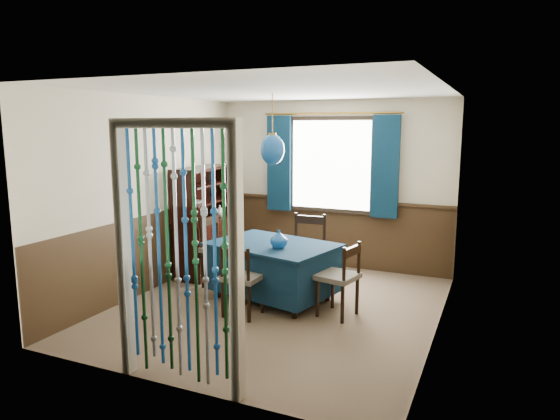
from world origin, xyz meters
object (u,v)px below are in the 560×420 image
at_px(chair_far, 306,249).
at_px(sideboard, 205,235).
at_px(chair_left, 220,249).
at_px(chair_right, 340,277).
at_px(dining_table, 273,267).
at_px(pendant_lamp, 272,149).
at_px(chair_near, 241,278).
at_px(bowl_shelf, 196,202).
at_px(vase_sideboard, 220,210).
at_px(vase_table, 279,240).

height_order(chair_far, sideboard, sideboard).
height_order(chair_left, chair_right, chair_left).
bearing_deg(chair_left, chair_right, 77.15).
height_order(dining_table, chair_right, chair_right).
height_order(chair_right, pendant_lamp, pendant_lamp).
height_order(chair_far, chair_left, chair_far).
bearing_deg(chair_near, sideboard, 136.00).
xyz_separation_m(chair_far, sideboard, (-1.59, 0.03, 0.04)).
bearing_deg(chair_right, chair_near, 126.13).
relative_size(bowl_shelf, vase_sideboard, 1.03).
distance_m(chair_left, chair_right, 1.85).
bearing_deg(chair_near, vase_table, 63.87).
bearing_deg(vase_table, chair_far, 87.82).
bearing_deg(pendant_lamp, chair_left, 166.00).
relative_size(chair_near, chair_right, 0.98).
distance_m(chair_near, vase_table, 0.65).
xyz_separation_m(chair_near, chair_right, (1.01, 0.45, 0.01)).
bearing_deg(dining_table, vase_sideboard, 156.29).
xyz_separation_m(dining_table, pendant_lamp, (0.00, -0.00, 1.43)).
height_order(chair_near, vase_table, vase_table).
relative_size(pendant_lamp, vase_sideboard, 4.29).
height_order(chair_near, chair_left, chair_left).
distance_m(chair_far, chair_left, 1.15).
bearing_deg(pendant_lamp, chair_right, -12.48).
distance_m(chair_far, vase_sideboard, 1.62).
distance_m(chair_near, vase_sideboard, 2.12).
bearing_deg(dining_table, bowl_shelf, 177.26).
relative_size(chair_near, sideboard, 0.54).
xyz_separation_m(chair_right, bowl_shelf, (-2.26, 0.58, 0.63)).
distance_m(sideboard, bowl_shelf, 0.61).
distance_m(dining_table, vase_sideboard, 1.74).
height_order(chair_near, pendant_lamp, pendant_lamp).
bearing_deg(chair_far, dining_table, 69.46).
height_order(chair_near, chair_right, chair_right).
bearing_deg(sideboard, chair_near, -50.97).
height_order(chair_far, bowl_shelf, bowl_shelf).
xyz_separation_m(sideboard, pendant_lamp, (1.40, -0.67, 1.30)).
bearing_deg(chair_left, vase_sideboard, -148.85).
distance_m(chair_right, bowl_shelf, 2.42).
height_order(dining_table, vase_table, vase_table).
bearing_deg(vase_sideboard, pendant_lamp, -36.80).
bearing_deg(dining_table, vase_table, -33.98).
relative_size(dining_table, sideboard, 1.08).
xyz_separation_m(chair_near, pendant_lamp, (0.09, 0.65, 1.40)).
xyz_separation_m(chair_far, vase_table, (-0.03, -0.82, 0.30)).
distance_m(bowl_shelf, vase_sideboard, 0.66).
xyz_separation_m(vase_table, vase_sideboard, (-1.50, 1.18, 0.06)).
bearing_deg(bowl_shelf, chair_left, -19.15).
bearing_deg(dining_table, chair_right, 0.61).
height_order(chair_near, chair_far, chair_far).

